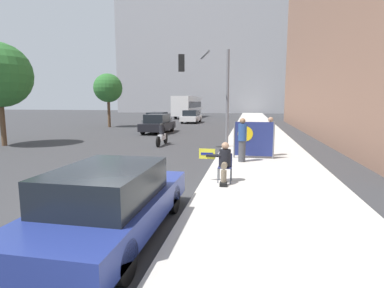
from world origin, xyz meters
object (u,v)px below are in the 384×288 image
protest_banner (253,139)px  parked_car_curbside (110,201)px  jogger_on_sidewalk (242,140)px  car_on_road_midblock (158,120)px  car_on_road_distant (191,117)px  pedestrian_behind (270,136)px  city_bus_on_road (188,106)px  street_tree_midblock (108,88)px  traffic_light_pole (209,82)px  seated_protester (224,161)px  motorcycle_on_road (162,136)px  car_on_road_nearest (158,124)px

protest_banner → parked_car_curbside: 8.27m
jogger_on_sidewalk → parked_car_curbside: size_ratio=0.39×
car_on_road_midblock → car_on_road_distant: size_ratio=0.99×
protest_banner → car_on_road_distant: protest_banner is taller
pedestrian_behind → city_bus_on_road: bearing=105.3°
car_on_road_distant → street_tree_midblock: street_tree_midblock is taller
jogger_on_sidewalk → pedestrian_behind: (1.17, 1.56, -0.01)m
protest_banner → traffic_light_pole: traffic_light_pole is taller
protest_banner → car_on_road_midblock: (-9.36, 16.56, -0.23)m
seated_protester → car_on_road_distant: bearing=106.6°
traffic_light_pole → city_bus_on_road: 33.05m
jogger_on_sidewalk → motorcycle_on_road: size_ratio=0.82×
car_on_road_midblock → seated_protester: bearing=-67.7°
pedestrian_behind → protest_banner: bearing=-136.9°
parked_car_curbside → car_on_road_midblock: size_ratio=0.96×
traffic_light_pole → car_on_road_midblock: (-7.09, 13.66, -2.82)m
jogger_on_sidewalk → motorcycle_on_road: 6.78m
seated_protester → pedestrian_behind: size_ratio=0.70×
pedestrian_behind → street_tree_midblock: size_ratio=0.32×
seated_protester → jogger_on_sidewalk: (0.45, 3.27, 0.25)m
jogger_on_sidewalk → traffic_light_pole: (-1.83, 3.74, 2.52)m
car_on_road_midblock → car_on_road_nearest: bearing=-72.6°
motorcycle_on_road → street_tree_midblock: (-8.85, 11.32, 3.32)m
car_on_road_nearest → car_on_road_midblock: (-1.85, 5.91, -0.02)m
jogger_on_sidewalk → parked_car_curbside: (-2.26, -6.97, -0.35)m
jogger_on_sidewalk → car_on_road_midblock: (-8.91, 17.40, -0.30)m
pedestrian_behind → street_tree_midblock: (-14.77, 14.58, 2.85)m
pedestrian_behind → parked_car_curbside: size_ratio=0.38×
traffic_light_pole → city_bus_on_road: (-7.72, 32.10, -1.62)m
seated_protester → car_on_road_distant: size_ratio=0.25×
street_tree_midblock → parked_car_curbside: bearing=-63.9°
protest_banner → street_tree_midblock: size_ratio=0.32×
jogger_on_sidewalk → city_bus_on_road: city_bus_on_road is taller
car_on_road_distant → protest_banner: bearing=-72.8°
motorcycle_on_road → protest_banner: bearing=-37.5°
parked_car_curbside → jogger_on_sidewalk: bearing=72.1°
traffic_light_pole → car_on_road_nearest: traffic_light_pole is taller
jogger_on_sidewalk → seated_protester: bearing=58.6°
jogger_on_sidewalk → street_tree_midblock: street_tree_midblock is taller
parked_car_curbside → city_bus_on_road: 43.45m
pedestrian_behind → car_on_road_distant: size_ratio=0.36×
protest_banner → car_on_road_midblock: size_ratio=0.36×
pedestrian_behind → protest_banner: size_ratio=1.02×
protest_banner → parked_car_curbside: size_ratio=0.38×
protest_banner → city_bus_on_road: (-10.00, 35.01, 0.97)m
protest_banner → pedestrian_behind: bearing=45.1°
protest_banner → car_on_road_midblock: 19.03m
pedestrian_behind → street_tree_midblock: 20.95m
car_on_road_nearest → motorcycle_on_road: (2.31, -6.67, -0.21)m
parked_car_curbside → motorcycle_on_road: (-2.49, 11.79, -0.14)m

